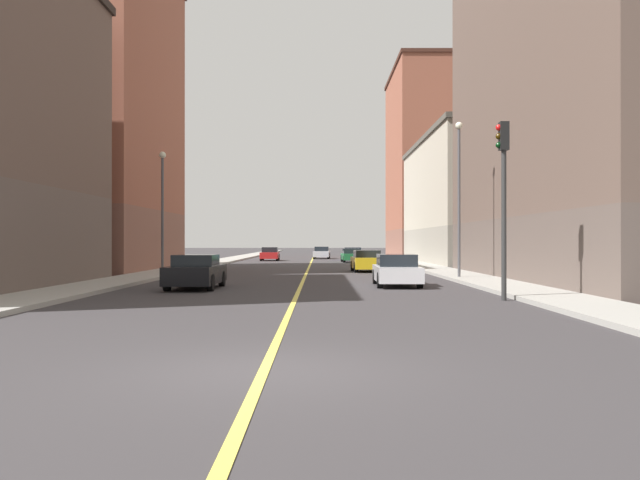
# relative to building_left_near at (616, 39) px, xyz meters

# --- Properties ---
(ground_plane) EXTENTS (400.00, 400.00, 0.00)m
(ground_plane) POSITION_rel_building_left_near_xyz_m (-14.77, -22.57, -11.50)
(ground_plane) COLOR #363234
(ground_plane) RESTS_ON ground
(sidewalk_left) EXTENTS (2.51, 168.00, 0.15)m
(sidewalk_left) POSITION_rel_building_left_near_xyz_m (-6.47, 26.43, -11.43)
(sidewalk_left) COLOR #9E9B93
(sidewalk_left) RESTS_ON ground
(sidewalk_right) EXTENTS (2.51, 168.00, 0.15)m
(sidewalk_right) POSITION_rel_building_left_near_xyz_m (-23.06, 26.43, -11.43)
(sidewalk_right) COLOR #9E9B93
(sidewalk_right) RESTS_ON ground
(lane_center_stripe) EXTENTS (0.16, 154.00, 0.01)m
(lane_center_stripe) POSITION_rel_building_left_near_xyz_m (-14.77, 26.43, -11.49)
(lane_center_stripe) COLOR #E5D14C
(lane_center_stripe) RESTS_ON ground
(building_left_near) EXTENTS (10.74, 25.49, 22.98)m
(building_left_near) POSITION_rel_building_left_near_xyz_m (0.00, 0.00, 0.00)
(building_left_near) COLOR brown
(building_left_near) RESTS_ON ground
(building_left_mid) EXTENTS (10.74, 24.68, 10.77)m
(building_left_mid) POSITION_rel_building_left_near_xyz_m (0.00, 26.55, -6.11)
(building_left_mid) COLOR #9D9688
(building_left_mid) RESTS_ON ground
(building_left_far) EXTENTS (10.74, 18.84, 22.43)m
(building_left_far) POSITION_rel_building_left_near_xyz_m (0.00, 49.40, -0.28)
(building_left_far) COLOR brown
(building_left_far) RESTS_ON ground
(building_right_midblock) EXTENTS (10.74, 16.57, 20.76)m
(building_right_midblock) POSITION_rel_building_left_near_xyz_m (-29.54, 11.74, -1.11)
(building_right_midblock) COLOR brown
(building_right_midblock) RESTS_ON ground
(traffic_light_left_near) EXTENTS (0.40, 0.32, 5.67)m
(traffic_light_left_near) POSITION_rel_building_left_near_xyz_m (-8.15, -10.79, -7.81)
(traffic_light_left_near) COLOR #2D2D2D
(traffic_light_left_near) RESTS_ON ground
(street_lamp_left_near) EXTENTS (0.36, 0.36, 7.60)m
(street_lamp_left_near) POSITION_rel_building_left_near_xyz_m (-7.13, 1.12, -6.78)
(street_lamp_left_near) COLOR #4C4C51
(street_lamp_left_near) RESTS_ON ground
(street_lamp_right_near) EXTENTS (0.36, 0.36, 6.55)m
(street_lamp_right_near) POSITION_rel_building_left_near_xyz_m (-22.41, 4.18, -7.34)
(street_lamp_right_near) COLOR #4C4C51
(street_lamp_right_near) RESTS_ON ground
(car_yellow) EXTENTS (1.88, 4.22, 1.34)m
(car_yellow) POSITION_rel_building_left_near_xyz_m (-11.05, 10.16, -10.84)
(car_yellow) COLOR gold
(car_yellow) RESTS_ON ground
(car_blue) EXTENTS (2.04, 4.55, 1.29)m
(car_blue) POSITION_rel_building_left_near_xyz_m (-10.61, 37.58, -10.86)
(car_blue) COLOR #23389E
(car_blue) RESTS_ON ground
(car_black) EXTENTS (1.90, 4.53, 1.35)m
(car_black) POSITION_rel_building_left_near_xyz_m (-18.89, -5.29, -10.84)
(car_black) COLOR black
(car_black) RESTS_ON ground
(car_silver) EXTENTS (1.92, 4.50, 1.33)m
(car_silver) POSITION_rel_building_left_near_xyz_m (-13.77, 42.98, -10.86)
(car_silver) COLOR silver
(car_silver) RESTS_ON ground
(car_red) EXTENTS (1.81, 3.99, 1.33)m
(car_red) POSITION_rel_building_left_near_xyz_m (-18.92, 35.23, -10.86)
(car_red) COLOR red
(car_red) RESTS_ON ground
(car_white) EXTENTS (1.87, 4.58, 1.34)m
(car_white) POSITION_rel_building_left_near_xyz_m (-10.74, -3.65, -10.85)
(car_white) COLOR white
(car_white) RESTS_ON ground
(car_green) EXTENTS (1.96, 4.14, 1.24)m
(car_green) POSITION_rel_building_left_near_xyz_m (-11.05, 30.22, -10.90)
(car_green) COLOR #1E6B38
(car_green) RESTS_ON ground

